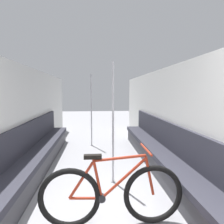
# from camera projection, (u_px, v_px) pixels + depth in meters

# --- Properties ---
(wall_left) EXTENTS (0.10, 9.02, 2.07)m
(wall_left) POSITION_uv_depth(u_px,v_px,m) (22.00, 119.00, 3.84)
(wall_left) COLOR silver
(wall_left) RESTS_ON ground
(wall_right) EXTENTS (0.10, 9.02, 2.07)m
(wall_right) POSITION_uv_depth(u_px,v_px,m) (170.00, 117.00, 4.11)
(wall_right) COLOR silver
(wall_right) RESTS_ON ground
(bench_seat_row_left) EXTENTS (0.45, 4.85, 0.96)m
(bench_seat_row_left) POSITION_uv_depth(u_px,v_px,m) (36.00, 156.00, 3.88)
(bench_seat_row_left) COLOR #3D3D42
(bench_seat_row_left) RESTS_ON ground
(bench_seat_row_right) EXTENTS (0.45, 4.85, 0.96)m
(bench_seat_row_right) POSITION_uv_depth(u_px,v_px,m) (159.00, 153.00, 4.10)
(bench_seat_row_right) COLOR #3D3D42
(bench_seat_row_right) RESTS_ON ground
(bicycle) EXTENTS (1.68, 0.46, 0.91)m
(bicycle) POSITION_uv_depth(u_px,v_px,m) (112.00, 195.00, 2.30)
(bicycle) COLOR black
(bicycle) RESTS_ON ground
(grab_pole_near) EXTENTS (0.08, 0.08, 2.05)m
(grab_pole_near) POSITION_uv_depth(u_px,v_px,m) (91.00, 111.00, 5.71)
(grab_pole_near) COLOR gray
(grab_pole_near) RESTS_ON ground
(grab_pole_far) EXTENTS (0.08, 0.08, 2.05)m
(grab_pole_far) POSITION_uv_depth(u_px,v_px,m) (113.00, 125.00, 3.36)
(grab_pole_far) COLOR gray
(grab_pole_far) RESTS_ON ground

